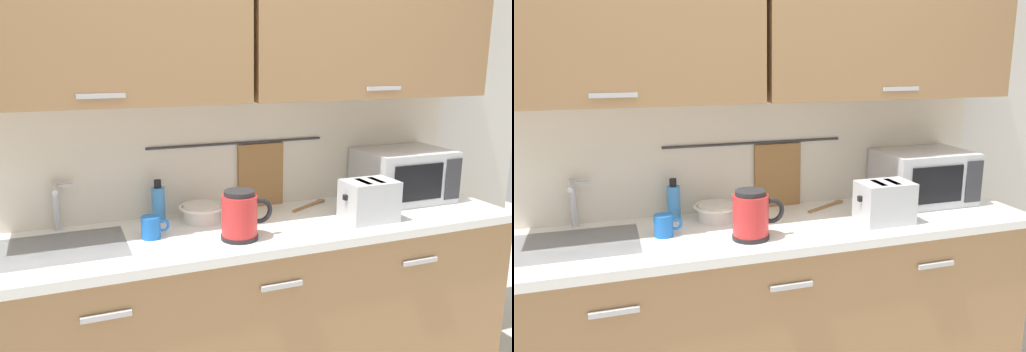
# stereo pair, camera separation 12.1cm
# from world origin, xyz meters

# --- Properties ---
(counter_unit) EXTENTS (2.53, 0.64, 0.90)m
(counter_unit) POSITION_xyz_m (-0.01, 0.30, 0.46)
(counter_unit) COLOR #997047
(counter_unit) RESTS_ON ground
(back_wall_assembly) EXTENTS (3.70, 0.41, 2.50)m
(back_wall_assembly) POSITION_xyz_m (0.00, 0.53, 1.52)
(back_wall_assembly) COLOR silver
(back_wall_assembly) RESTS_ON ground
(sink_faucet) EXTENTS (0.09, 0.17, 0.22)m
(sink_faucet) POSITION_xyz_m (-0.82, 0.53, 1.04)
(sink_faucet) COLOR #B2B5BA
(sink_faucet) RESTS_ON counter_unit
(microwave) EXTENTS (0.46, 0.35, 0.27)m
(microwave) POSITION_xyz_m (0.89, 0.41, 1.04)
(microwave) COLOR silver
(microwave) RESTS_ON counter_unit
(electric_kettle) EXTENTS (0.23, 0.16, 0.21)m
(electric_kettle) POSITION_xyz_m (-0.12, 0.16, 1.00)
(electric_kettle) COLOR black
(electric_kettle) RESTS_ON counter_unit
(dish_soap_bottle) EXTENTS (0.06, 0.06, 0.20)m
(dish_soap_bottle) POSITION_xyz_m (-0.39, 0.52, 0.99)
(dish_soap_bottle) COLOR #3F8CD8
(dish_soap_bottle) RESTS_ON counter_unit
(mug_near_sink) EXTENTS (0.12, 0.08, 0.09)m
(mug_near_sink) POSITION_xyz_m (-0.46, 0.30, 0.95)
(mug_near_sink) COLOR blue
(mug_near_sink) RESTS_ON counter_unit
(mixing_bowl) EXTENTS (0.21, 0.21, 0.08)m
(mixing_bowl) POSITION_xyz_m (-0.20, 0.44, 0.94)
(mixing_bowl) COLOR silver
(mixing_bowl) RESTS_ON counter_unit
(toaster) EXTENTS (0.26, 0.17, 0.19)m
(toaster) POSITION_xyz_m (0.52, 0.17, 1.00)
(toaster) COLOR #B7BABF
(toaster) RESTS_ON counter_unit
(wooden_spoon) EXTENTS (0.25, 0.16, 0.01)m
(wooden_spoon) POSITION_xyz_m (0.40, 0.49, 0.91)
(wooden_spoon) COLOR #9E7042
(wooden_spoon) RESTS_ON counter_unit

